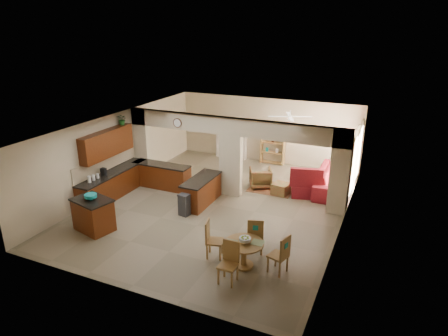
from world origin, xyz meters
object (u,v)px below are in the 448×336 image
at_px(dining_table, 244,250).
at_px(sofa, 334,180).
at_px(kitchen_island, 93,215).
at_px(armchair, 261,178).

relative_size(dining_table, sofa, 0.35).
height_order(kitchen_island, armchair, kitchen_island).
bearing_deg(dining_table, armchair, 104.49).
xyz_separation_m(kitchen_island, dining_table, (4.73, 0.04, -0.03)).
relative_size(sofa, armchair, 3.55).
height_order(dining_table, sofa, sofa).
height_order(sofa, armchair, sofa).
xyz_separation_m(kitchen_island, sofa, (5.95, 5.92, -0.08)).
height_order(kitchen_island, dining_table, kitchen_island).
xyz_separation_m(dining_table, sofa, (1.23, 5.88, -0.05)).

